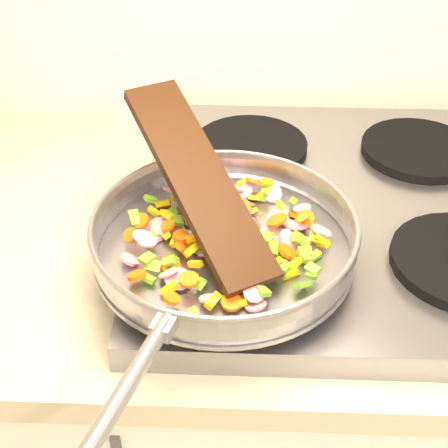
{
  "coord_description": "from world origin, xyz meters",
  "views": [
    {
      "loc": [
        -0.85,
        0.9,
        1.49
      ],
      "look_at": [
        -0.87,
        1.52,
        1.0
      ],
      "focal_mm": 50.0,
      "sensor_mm": 36.0,
      "label": 1
    }
  ],
  "objects": [
    {
      "name": "grate_bl",
      "position": [
        -0.84,
        1.81,
        0.95
      ],
      "size": [
        0.19,
        0.19,
        0.02
      ],
      "primitive_type": "cylinder",
      "color": "black",
      "rests_on": "cooktop"
    },
    {
      "name": "vegetable_heap",
      "position": [
        -0.87,
        1.53,
        0.97
      ],
      "size": [
        0.28,
        0.27,
        0.05
      ],
      "color": "gold",
      "rests_on": "saute_pan"
    },
    {
      "name": "wooden_spatula",
      "position": [
        -0.91,
        1.57,
        1.04
      ],
      "size": [
        0.22,
        0.31,
        0.14
      ],
      "primitive_type": "cube",
      "rotation": [
        0.0,
        -0.38,
        2.09
      ],
      "color": "black",
      "rests_on": "saute_pan"
    },
    {
      "name": "saute_pan",
      "position": [
        -0.87,
        1.52,
        0.98
      ],
      "size": [
        0.38,
        0.53,
        0.05
      ],
      "rotation": [
        0.0,
        0.0,
        -0.32
      ],
      "color": "#9E9EA5",
      "rests_on": "grate_fl"
    },
    {
      "name": "grate_br",
      "position": [
        -0.56,
        1.81,
        0.95
      ],
      "size": [
        0.19,
        0.19,
        0.02
      ],
      "primitive_type": "cylinder",
      "color": "black",
      "rests_on": "cooktop"
    },
    {
      "name": "cooktop",
      "position": [
        -0.7,
        1.67,
        0.92
      ],
      "size": [
        0.6,
        0.6,
        0.04
      ],
      "primitive_type": "cube",
      "color": "#939399",
      "rests_on": "counter_top"
    },
    {
      "name": "grate_fl",
      "position": [
        -0.84,
        1.52,
        0.95
      ],
      "size": [
        0.19,
        0.19,
        0.02
      ],
      "primitive_type": "cylinder",
      "color": "black",
      "rests_on": "cooktop"
    }
  ]
}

